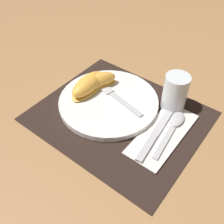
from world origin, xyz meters
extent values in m
plane|color=#A37547|center=(0.00, 0.00, 0.00)|extent=(3.00, 3.00, 0.00)
cube|color=black|center=(0.00, 0.00, 0.00)|extent=(0.43, 0.36, 0.00)
cylinder|color=white|center=(-0.05, 0.02, 0.01)|extent=(0.27, 0.27, 0.02)
cylinder|color=silver|center=(0.09, 0.12, 0.05)|extent=(0.06, 0.06, 0.10)
cylinder|color=#F9AD19|center=(0.09, 0.12, 0.02)|extent=(0.05, 0.05, 0.03)
cube|color=white|center=(0.12, 0.01, 0.01)|extent=(0.09, 0.22, 0.00)
cube|color=#BCBCC1|center=(0.12, -0.05, 0.01)|extent=(0.03, 0.09, 0.01)
cube|color=#BCBCC1|center=(0.11, 0.05, 0.01)|extent=(0.03, 0.13, 0.01)
cube|color=#BCBCC1|center=(0.14, -0.01, 0.01)|extent=(0.03, 0.11, 0.01)
ellipsoid|color=#BCBCC1|center=(0.13, 0.07, 0.01)|extent=(0.04, 0.06, 0.01)
cube|color=#BCBCC1|center=(0.00, 0.03, 0.02)|extent=(0.12, 0.04, 0.00)
cube|color=#BCBCC1|center=(-0.10, 0.05, 0.02)|extent=(0.08, 0.04, 0.00)
ellipsoid|color=#F7C656|center=(-0.11, 0.05, 0.02)|extent=(0.08, 0.10, 0.01)
ellipsoid|color=#F9B242|center=(-0.11, 0.05, 0.04)|extent=(0.08, 0.10, 0.04)
ellipsoid|color=#F7C656|center=(-0.12, 0.03, 0.02)|extent=(0.08, 0.14, 0.01)
ellipsoid|color=#F9B242|center=(-0.12, 0.03, 0.04)|extent=(0.08, 0.13, 0.03)
ellipsoid|color=#F7C656|center=(-0.12, 0.01, 0.02)|extent=(0.06, 0.13, 0.01)
ellipsoid|color=#F9B242|center=(-0.12, 0.01, 0.04)|extent=(0.06, 0.13, 0.04)
camera|label=1|loc=(0.29, -0.40, 0.50)|focal=42.00mm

